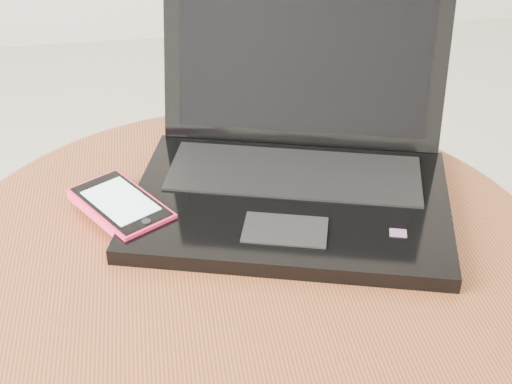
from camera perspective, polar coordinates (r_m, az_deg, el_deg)
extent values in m
cylinder|color=brown|center=(0.83, -0.82, -5.31)|extent=(0.67, 0.67, 0.03)
torus|color=brown|center=(0.83, -0.82, -5.31)|extent=(0.70, 0.70, 0.03)
cube|color=black|center=(0.88, 2.65, -0.89)|extent=(0.42, 0.35, 0.02)
cube|color=black|center=(0.91, 2.95, 1.45)|extent=(0.33, 0.19, 0.00)
cube|color=black|center=(0.82, 2.25, -2.90)|extent=(0.10, 0.08, 0.00)
cube|color=red|center=(0.83, 10.83, -3.10)|extent=(0.02, 0.02, 0.00)
cube|color=black|center=(0.95, 3.67, 10.21)|extent=(0.36, 0.15, 0.22)
cube|color=black|center=(0.95, 3.65, 10.16)|extent=(0.32, 0.13, 0.18)
cube|color=black|center=(0.88, -9.50, -1.45)|extent=(0.12, 0.11, 0.01)
cube|color=#C0077C|center=(0.91, -11.79, -0.20)|extent=(0.04, 0.04, 0.00)
cube|color=#FF2958|center=(0.87, -10.30, -1.10)|extent=(0.13, 0.15, 0.01)
cube|color=black|center=(0.87, -10.35, -0.70)|extent=(0.12, 0.14, 0.00)
cube|color=silver|center=(0.87, -10.36, -0.65)|extent=(0.09, 0.10, 0.00)
cylinder|color=black|center=(0.83, -8.40, -2.22)|extent=(0.01, 0.01, 0.00)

